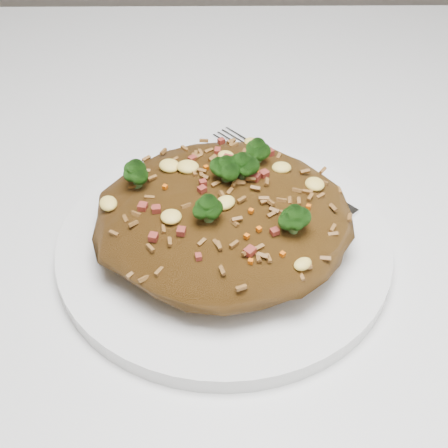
{
  "coord_description": "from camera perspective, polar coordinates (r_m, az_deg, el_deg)",
  "views": [
    {
      "loc": [
        0.03,
        -0.42,
        1.1
      ],
      "look_at": [
        0.03,
        -0.06,
        0.78
      ],
      "focal_mm": 50.0,
      "sensor_mm": 36.0,
      "label": 1
    }
  ],
  "objects": [
    {
      "name": "plate",
      "position": [
        0.49,
        0.0,
        -1.87
      ],
      "size": [
        0.26,
        0.26,
        0.01
      ],
      "primitive_type": "cylinder",
      "color": "white",
      "rests_on": "dining_table"
    },
    {
      "name": "fork",
      "position": [
        0.55,
        5.98,
        4.65
      ],
      "size": [
        0.12,
        0.13,
        0.0
      ],
      "rotation": [
        0.0,
        0.0,
        -0.82
      ],
      "color": "silver",
      "rests_on": "plate"
    },
    {
      "name": "fried_rice",
      "position": [
        0.47,
        0.01,
        1.42
      ],
      "size": [
        0.2,
        0.18,
        0.07
      ],
      "color": "brown",
      "rests_on": "plate"
    },
    {
      "name": "dining_table",
      "position": [
        0.61,
        -3.17,
        -4.2
      ],
      "size": [
        1.2,
        0.8,
        0.75
      ],
      "color": "silver",
      "rests_on": "ground"
    }
  ]
}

